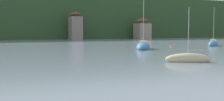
{
  "coord_description": "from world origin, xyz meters",
  "views": [
    {
      "loc": [
        -9.61,
        17.65,
        3.22
      ],
      "look_at": [
        0.0,
        41.63,
        1.27
      ],
      "focal_mm": 42.77,
      "sensor_mm": 36.0,
      "label": 1
    }
  ],
  "objects_px": {
    "shore_building_central": "(142,28)",
    "sailboat_far_5": "(143,47)",
    "sailboat_far_4": "(213,44)",
    "mooring_buoy_near": "(171,47)",
    "shore_building_westcentral": "(75,26)",
    "sailboat_mid_8": "(188,59)"
  },
  "relations": [
    {
      "from": "shore_building_westcentral",
      "to": "sailboat_far_4",
      "type": "distance_m",
      "value": 50.26
    },
    {
      "from": "shore_building_central",
      "to": "sailboat_mid_8",
      "type": "bearing_deg",
      "value": -114.74
    },
    {
      "from": "sailboat_far_4",
      "to": "mooring_buoy_near",
      "type": "bearing_deg",
      "value": 142.74
    },
    {
      "from": "shore_building_central",
      "to": "sailboat_far_5",
      "type": "height_order",
      "value": "sailboat_far_5"
    },
    {
      "from": "sailboat_far_5",
      "to": "mooring_buoy_near",
      "type": "relative_size",
      "value": 19.12
    },
    {
      "from": "sailboat_far_4",
      "to": "sailboat_mid_8",
      "type": "xyz_separation_m",
      "value": [
        -22.99,
        -21.43,
        -0.11
      ]
    },
    {
      "from": "sailboat_far_5",
      "to": "sailboat_mid_8",
      "type": "distance_m",
      "value": 18.86
    },
    {
      "from": "shore_building_westcentral",
      "to": "mooring_buoy_near",
      "type": "xyz_separation_m",
      "value": [
        7.41,
        -46.63,
        -4.79
      ]
    },
    {
      "from": "sailboat_mid_8",
      "to": "sailboat_far_5",
      "type": "bearing_deg",
      "value": -79.99
    },
    {
      "from": "mooring_buoy_near",
      "to": "shore_building_central",
      "type": "bearing_deg",
      "value": 68.17
    },
    {
      "from": "shore_building_westcentral",
      "to": "sailboat_far_4",
      "type": "relative_size",
      "value": 1.17
    },
    {
      "from": "sailboat_far_4",
      "to": "sailboat_far_5",
      "type": "bearing_deg",
      "value": 154.07
    },
    {
      "from": "sailboat_far_4",
      "to": "sailboat_mid_8",
      "type": "relative_size",
      "value": 1.42
    },
    {
      "from": "shore_building_westcentral",
      "to": "shore_building_central",
      "type": "height_order",
      "value": "shore_building_westcentral"
    },
    {
      "from": "shore_building_westcentral",
      "to": "sailboat_far_4",
      "type": "height_order",
      "value": "shore_building_westcentral"
    },
    {
      "from": "shore_building_westcentral",
      "to": "sailboat_mid_8",
      "type": "xyz_separation_m",
      "value": [
        -5.4,
        -68.31,
        -4.5
      ]
    },
    {
      "from": "shore_building_central",
      "to": "sailboat_mid_8",
      "type": "xyz_separation_m",
      "value": [
        -31.47,
        -68.29,
        -3.74
      ]
    },
    {
      "from": "sailboat_far_5",
      "to": "sailboat_mid_8",
      "type": "height_order",
      "value": "sailboat_far_5"
    },
    {
      "from": "sailboat_far_4",
      "to": "mooring_buoy_near",
      "type": "height_order",
      "value": "sailboat_far_4"
    },
    {
      "from": "sailboat_far_4",
      "to": "sailboat_mid_8",
      "type": "bearing_deg",
      "value": -172.85
    },
    {
      "from": "shore_building_central",
      "to": "sailboat_far_5",
      "type": "distance_m",
      "value": 56.84
    },
    {
      "from": "shore_building_central",
      "to": "sailboat_far_5",
      "type": "xyz_separation_m",
      "value": [
        -26.7,
        -50.05,
        -3.6
      ]
    }
  ]
}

